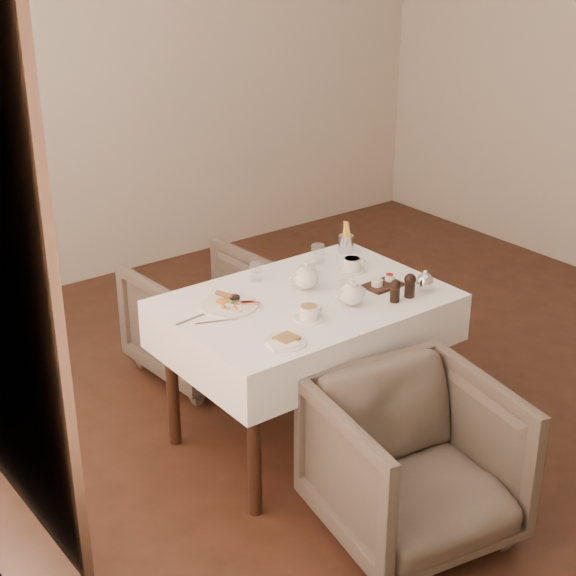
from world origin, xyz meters
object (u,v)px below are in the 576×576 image
(table, at_px, (306,320))
(teapot_centre, at_px, (306,276))
(breakfast_plate, at_px, (229,304))
(armchair_near, at_px, (414,463))
(armchair_far, at_px, (204,317))

(table, distance_m, teapot_centre, 0.21)
(table, height_order, breakfast_plate, breakfast_plate)
(table, bearing_deg, armchair_near, -96.11)
(armchair_far, bearing_deg, armchair_near, 83.84)
(breakfast_plate, xyz_separation_m, teapot_centre, (0.39, -0.06, 0.06))
(breakfast_plate, bearing_deg, armchair_near, -69.95)
(teapot_centre, bearing_deg, armchair_far, 102.03)
(armchair_near, xyz_separation_m, breakfast_plate, (-0.24, 0.97, 0.43))
(armchair_near, bearing_deg, table, 94.23)
(table, bearing_deg, teapot_centre, 52.88)
(armchair_far, relative_size, teapot_centre, 4.18)
(table, height_order, teapot_centre, teapot_centre)
(armchair_far, distance_m, breakfast_plate, 0.92)
(armchair_near, distance_m, armchair_far, 1.71)
(table, distance_m, armchair_far, 0.94)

